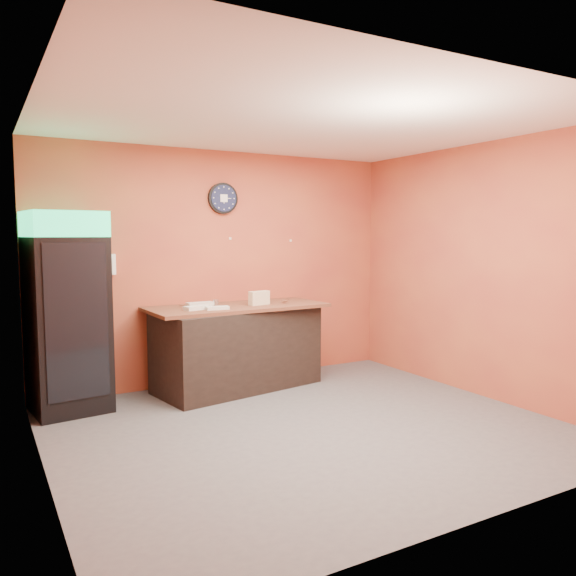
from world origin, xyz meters
TOP-DOWN VIEW (x-y plane):
  - floor at (0.00, 0.00)m, footprint 4.50×4.50m
  - back_wall at (0.00, 2.00)m, footprint 4.50×0.02m
  - left_wall at (-2.25, 0.00)m, footprint 0.02×4.00m
  - right_wall at (2.25, 0.00)m, footprint 0.02×4.00m
  - ceiling at (0.00, 0.00)m, footprint 4.50×4.00m
  - beverage_cooler at (-1.86, 1.60)m, footprint 0.79×0.79m
  - prep_counter at (0.00, 1.58)m, footprint 1.99×1.14m
  - wall_clock at (0.00, 1.97)m, footprint 0.37×0.06m
  - wall_phone at (-1.35, 1.95)m, footprint 0.12×0.11m
  - butcher_paper at (0.00, 1.58)m, footprint 2.10×0.98m
  - sub_roll_stack at (0.24, 1.48)m, footprint 0.27×0.14m
  - wrapped_sandwich_left at (-0.53, 1.44)m, footprint 0.32×0.19m
  - wrapped_sandwich_mid at (-0.34, 1.34)m, footprint 0.26×0.13m
  - wrapped_sandwich_right at (-0.40, 1.73)m, footprint 0.31×0.13m
  - kitchen_tool at (-0.22, 1.70)m, footprint 0.07×0.07m

SIDE VIEW (x-z plane):
  - floor at x=0.00m, z-range 0.00..0.00m
  - prep_counter at x=0.00m, z-range 0.00..0.94m
  - butcher_paper at x=0.00m, z-range 0.94..0.98m
  - beverage_cooler at x=-1.86m, z-range -0.02..2.00m
  - wrapped_sandwich_mid at x=-0.34m, z-range 0.98..1.01m
  - wrapped_sandwich_left at x=-0.53m, z-range 0.98..1.02m
  - wrapped_sandwich_right at x=-0.40m, z-range 0.98..1.02m
  - kitchen_tool at x=-0.22m, z-range 0.98..1.05m
  - sub_roll_stack at x=0.24m, z-range 0.98..1.14m
  - back_wall at x=0.00m, z-range 0.00..2.80m
  - left_wall at x=-2.25m, z-range 0.00..2.80m
  - right_wall at x=2.25m, z-range 0.00..2.80m
  - wall_phone at x=-1.35m, z-range 1.36..1.59m
  - wall_clock at x=0.00m, z-range 2.05..2.42m
  - ceiling at x=0.00m, z-range 2.79..2.81m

